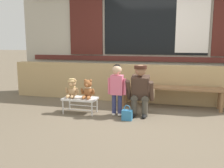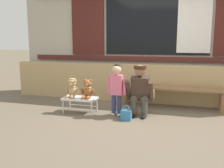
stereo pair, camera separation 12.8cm
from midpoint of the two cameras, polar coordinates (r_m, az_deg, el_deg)
The scene contains 10 objects.
ground_plane at distance 4.39m, azimuth 7.55°, elevation -8.48°, with size 60.00×60.00×0.00m, color brown.
brick_low_wall at distance 5.66m, azimuth 9.84°, elevation 0.04°, with size 6.70×0.25×0.85m, color tan.
shop_facade at distance 6.11m, azimuth 10.80°, elevation 12.98°, with size 6.84×0.26×3.43m.
wooden_bench_long at distance 5.28m, azimuth 14.09°, elevation -1.38°, with size 2.10×0.40×0.44m.
small_display_bench at distance 4.83m, azimuth -6.56°, elevation -3.49°, with size 0.64×0.36×0.30m.
teddy_bear_with_hat at distance 4.85m, azimuth -8.34°, elevation -0.97°, with size 0.28×0.27×0.36m.
teddy_bear_plain at distance 4.73m, azimuth -4.80°, elevation -1.29°, with size 0.28×0.26×0.36m.
child_standing at distance 4.55m, azimuth 1.86°, elevation -0.04°, with size 0.35×0.18×0.96m.
adult_crouching at distance 4.63m, azimuth 7.36°, elevation -1.37°, with size 0.50×0.49×0.95m.
handbag_on_ground at distance 4.40m, azimuth 4.11°, elevation -7.07°, with size 0.18×0.11×0.27m.
Camera 2 is at (0.67, -4.11, 1.37)m, focal length 40.00 mm.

